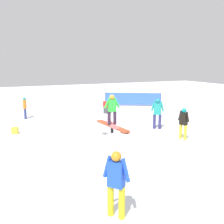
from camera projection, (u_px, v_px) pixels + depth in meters
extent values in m
plane|color=white|center=(112.00, 141.00, 11.39)|extent=(60.00, 60.00, 0.00)
cylinder|color=black|center=(112.00, 134.00, 11.33)|extent=(0.14, 0.14, 0.67)
cube|color=#A53F1E|center=(112.00, 126.00, 11.26)|extent=(2.44, 0.58, 0.08)
cube|color=white|center=(134.00, 145.00, 9.93)|extent=(1.97, 1.71, 0.62)
cube|color=#E26462|center=(112.00, 125.00, 11.25)|extent=(1.49, 0.51, 0.03)
cylinder|color=#321F33|center=(115.00, 118.00, 11.22)|extent=(0.14, 0.14, 0.60)
cylinder|color=#321F33|center=(109.00, 118.00, 11.15)|extent=(0.14, 0.14, 0.60)
cube|color=green|center=(112.00, 106.00, 11.08)|extent=(0.26, 0.38, 0.53)
cylinder|color=green|center=(117.00, 103.00, 11.11)|extent=(0.13, 0.31, 0.49)
cylinder|color=green|center=(107.00, 103.00, 11.00)|extent=(0.13, 0.31, 0.49)
sphere|color=orange|center=(112.00, 97.00, 11.00)|extent=(0.22, 0.22, 0.22)
cylinder|color=navy|center=(154.00, 121.00, 13.49)|extent=(0.16, 0.16, 0.79)
cylinder|color=navy|center=(160.00, 122.00, 13.42)|extent=(0.16, 0.16, 0.79)
cube|color=teal|center=(158.00, 109.00, 13.32)|extent=(0.42, 0.44, 0.62)
cylinder|color=teal|center=(153.00, 106.00, 13.35)|extent=(0.21, 0.23, 0.55)
cylinder|color=teal|center=(162.00, 106.00, 13.24)|extent=(0.21, 0.23, 0.55)
sphere|color=teal|center=(158.00, 101.00, 13.24)|extent=(0.24, 0.24, 0.24)
cylinder|color=gold|center=(185.00, 133.00, 11.46)|extent=(0.14, 0.14, 0.71)
cylinder|color=gold|center=(181.00, 131.00, 11.67)|extent=(0.14, 0.14, 0.71)
cube|color=black|center=(184.00, 119.00, 11.44)|extent=(0.37, 0.27, 0.55)
cylinder|color=black|center=(188.00, 117.00, 11.26)|extent=(0.21, 0.12, 0.49)
cylinder|color=black|center=(180.00, 115.00, 11.58)|extent=(0.21, 0.12, 0.49)
sphere|color=#0D8E88|center=(184.00, 111.00, 11.37)|extent=(0.21, 0.21, 0.21)
cylinder|color=gold|center=(122.00, 203.00, 5.66)|extent=(0.15, 0.15, 0.76)
cylinder|color=gold|center=(111.00, 200.00, 5.79)|extent=(0.15, 0.15, 0.76)
cube|color=blue|center=(116.00, 174.00, 5.59)|extent=(0.43, 0.40, 0.60)
cylinder|color=blue|center=(126.00, 170.00, 5.46)|extent=(0.23, 0.21, 0.53)
cylinder|color=blue|center=(107.00, 166.00, 5.67)|extent=(0.23, 0.21, 0.53)
sphere|color=orange|center=(116.00, 156.00, 5.51)|extent=(0.23, 0.23, 0.23)
cylinder|color=navy|center=(26.00, 113.00, 16.05)|extent=(0.13, 0.13, 0.66)
cylinder|color=navy|center=(25.00, 114.00, 15.82)|extent=(0.13, 0.13, 0.66)
cube|color=orange|center=(25.00, 104.00, 15.82)|extent=(0.34, 0.24, 0.51)
cylinder|color=orange|center=(25.00, 102.00, 15.98)|extent=(0.18, 0.11, 0.45)
cylinder|color=orange|center=(24.00, 103.00, 15.61)|extent=(0.18, 0.11, 0.45)
sphere|color=teal|center=(24.00, 99.00, 15.75)|extent=(0.20, 0.20, 0.20)
cube|color=white|center=(50.00, 129.00, 13.50)|extent=(1.35, 0.97, 0.02)
cube|color=#3F3F44|center=(109.00, 110.00, 17.84)|extent=(0.35, 0.23, 0.44)
cube|color=#3F3F44|center=(106.00, 110.00, 17.55)|extent=(0.35, 0.23, 0.44)
cube|color=red|center=(107.00, 107.00, 17.65)|extent=(0.61, 0.61, 0.04)
cube|color=red|center=(106.00, 104.00, 17.44)|extent=(0.39, 0.26, 0.40)
cube|color=gold|center=(15.00, 130.00, 12.53)|extent=(0.31, 0.36, 0.34)
cylinder|color=blue|center=(161.00, 100.00, 20.36)|extent=(0.06, 0.06, 1.10)
cylinder|color=blue|center=(105.00, 99.00, 20.80)|extent=(0.06, 0.06, 1.10)
cube|color=blue|center=(133.00, 99.00, 20.57)|extent=(2.30, 3.94, 0.99)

